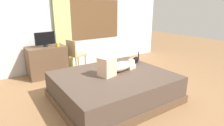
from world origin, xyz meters
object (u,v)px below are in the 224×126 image
(person_lying, at_px, (117,66))
(cat, at_px, (135,60))
(bed, at_px, (114,87))
(desk, at_px, (47,61))
(chair_by_desk, at_px, (75,53))
(tv_monitor, at_px, (45,39))
(cup, at_px, (58,45))

(person_lying, distance_m, cat, 0.72)
(bed, relative_size, desk, 2.29)
(person_lying, height_order, cat, person_lying)
(bed, distance_m, person_lying, 0.39)
(chair_by_desk, bearing_deg, cat, -62.45)
(bed, relative_size, cat, 6.21)
(cat, distance_m, desk, 2.18)
(bed, bearing_deg, cat, 22.39)
(bed, distance_m, tv_monitor, 2.16)
(cup, relative_size, chair_by_desk, 0.10)
(cat, height_order, tv_monitor, tv_monitor)
(cup, bearing_deg, desk, 151.14)
(desk, height_order, tv_monitor, tv_monitor)
(bed, relative_size, person_lying, 2.20)
(desk, distance_m, cup, 0.50)
(person_lying, distance_m, tv_monitor, 2.05)
(person_lying, distance_m, chair_by_desk, 1.74)
(desk, relative_size, chair_by_desk, 1.05)
(cat, height_order, cup, cup)
(desk, relative_size, tv_monitor, 1.88)
(bed, distance_m, cup, 1.93)
(cup, bearing_deg, chair_by_desk, 1.56)
(cat, relative_size, chair_by_desk, 0.39)
(person_lying, xyz_separation_m, cat, (0.67, 0.25, -0.05))
(person_lying, relative_size, chair_by_desk, 1.09)
(cat, xyz_separation_m, tv_monitor, (-1.45, 1.62, 0.36))
(person_lying, bearing_deg, cup, 107.11)
(chair_by_desk, bearing_deg, tv_monitor, 169.17)
(tv_monitor, bearing_deg, cat, -48.09)
(person_lying, relative_size, desk, 1.04)
(bed, relative_size, tv_monitor, 4.30)
(person_lying, xyz_separation_m, desk, (-0.79, 1.87, -0.23))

